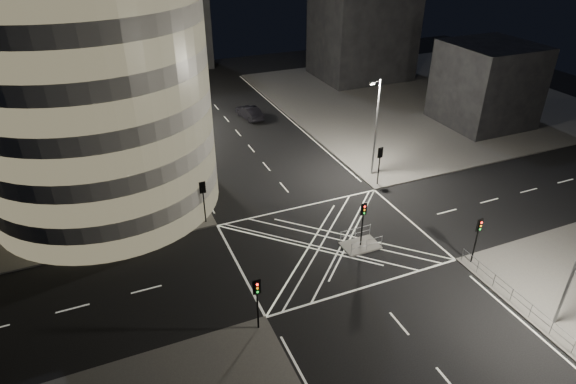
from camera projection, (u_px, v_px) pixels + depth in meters
name	position (u px, v px, depth m)	size (l,w,h in m)	color
ground	(330.00, 242.00, 39.98)	(120.00, 120.00, 0.00)	black
sidewalk_far_right	(421.00, 97.00, 71.24)	(42.00, 42.00, 0.15)	#52504D
central_island	(360.00, 246.00, 39.43)	(3.00, 2.00, 0.15)	slate
office_tower_curved	(24.00, 61.00, 41.58)	(30.00, 29.00, 27.20)	#9B9993
office_block_rear	(25.00, 29.00, 60.44)	(24.00, 16.00, 22.00)	#9B9993
building_right_far	(362.00, 29.00, 76.79)	(14.00, 12.00, 15.00)	black
building_right_near	(486.00, 84.00, 60.27)	(10.00, 10.00, 10.00)	black
building_far_end	(152.00, 15.00, 80.34)	(18.00, 8.00, 18.00)	black
tree_a	(175.00, 166.00, 41.12)	(4.07, 4.07, 7.18)	black
tree_b	(162.00, 137.00, 45.75)	(4.47, 4.47, 7.72)	black
tree_c	(153.00, 124.00, 51.01)	(4.48, 4.48, 6.76)	black
tree_d	(143.00, 100.00, 55.40)	(5.24, 5.24, 7.96)	black
tree_e	(137.00, 90.00, 60.50)	(3.96, 3.96, 6.60)	black
traffic_signal_fl	(203.00, 195.00, 40.97)	(0.55, 0.22, 4.00)	black
traffic_signal_nl	(257.00, 295.00, 30.14)	(0.55, 0.22, 4.00)	black
traffic_signal_fr	(380.00, 159.00, 46.91)	(0.55, 0.22, 4.00)	black
traffic_signal_nr	(478.00, 233.00, 36.07)	(0.55, 0.22, 4.00)	black
traffic_signal_island	(363.00, 216.00, 38.00)	(0.55, 0.22, 4.00)	black
street_lamp_left_near	(179.00, 144.00, 43.59)	(1.25, 0.25, 10.00)	slate
street_lamp_left_far	(148.00, 87.00, 57.93)	(1.25, 0.25, 10.00)	slate
street_lamp_right_far	(376.00, 125.00, 47.56)	(1.25, 0.25, 10.00)	slate
railing_near_right	(521.00, 302.00, 32.75)	(0.06, 11.70, 1.10)	slate
railing_island_south	(367.00, 245.00, 38.40)	(2.80, 0.06, 1.10)	slate
railing_island_north	(355.00, 233.00, 39.83)	(2.80, 0.06, 1.10)	slate
sedan	(249.00, 112.00, 63.76)	(1.77, 5.07, 1.67)	black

